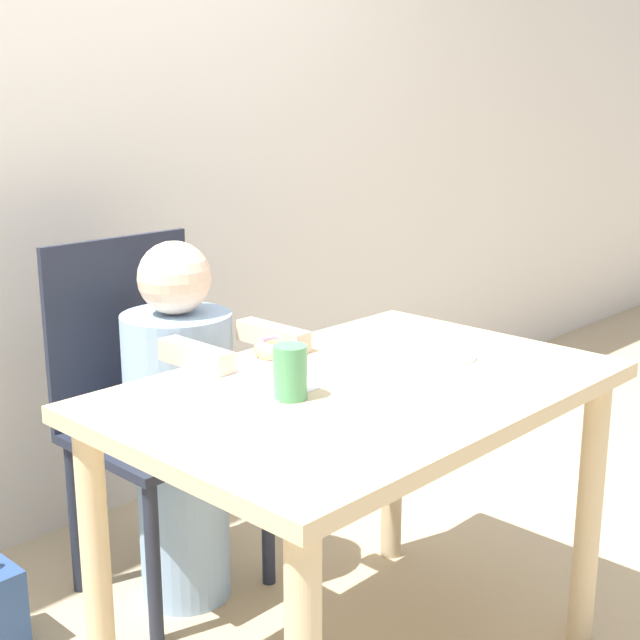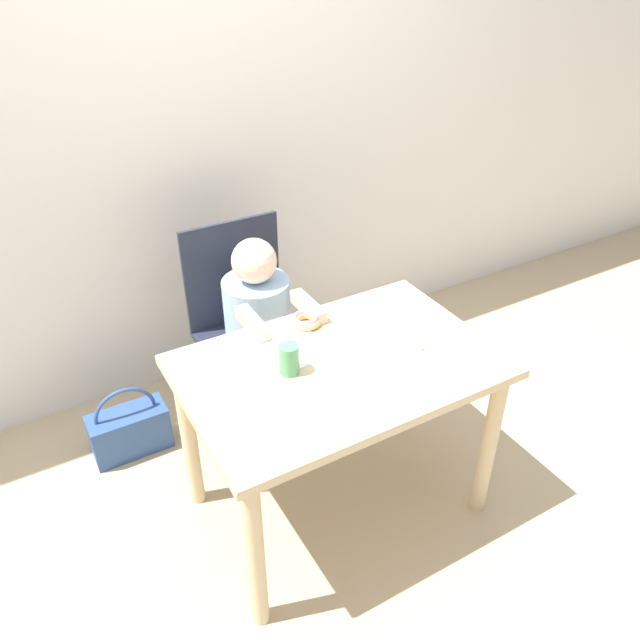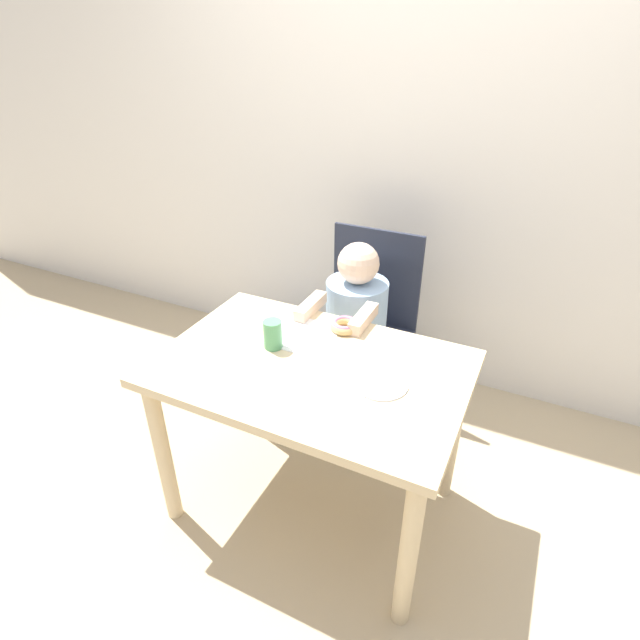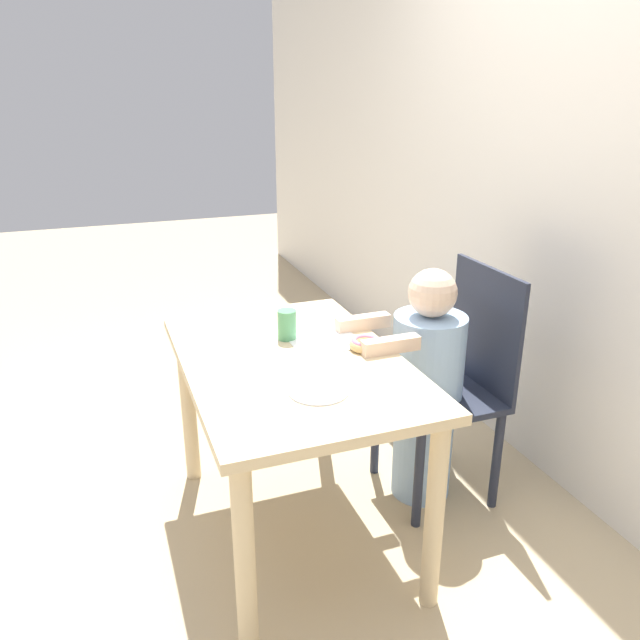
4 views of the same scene
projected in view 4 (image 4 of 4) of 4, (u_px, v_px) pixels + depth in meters
The scene contains 10 objects.
ground_plane at pixel (295, 530), 2.36m from camera, with size 12.00×12.00×0.00m, color tan.
wall_back at pixel (589, 180), 2.30m from camera, with size 8.00×0.05×2.50m.
dining_table at pixel (292, 388), 2.15m from camera, with size 1.08×0.72×0.71m.
chair at pixel (454, 381), 2.46m from camera, with size 0.44×0.41×0.94m.
child_figure at pixel (425, 389), 2.43m from camera, with size 0.29×0.47×0.95m.
donut at pixel (366, 344), 2.18m from camera, with size 0.12×0.12×0.04m.
napkin at pixel (324, 340), 2.26m from camera, with size 0.25×0.25×0.00m.
handbag at pixel (390, 398), 3.11m from camera, with size 0.33×0.15×0.34m.
cup at pixel (287, 325), 2.26m from camera, with size 0.07×0.07×0.11m.
plate at pixel (319, 391), 1.88m from camera, with size 0.19×0.19×0.01m.
Camera 4 is at (1.84, -0.58, 1.58)m, focal length 35.00 mm.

